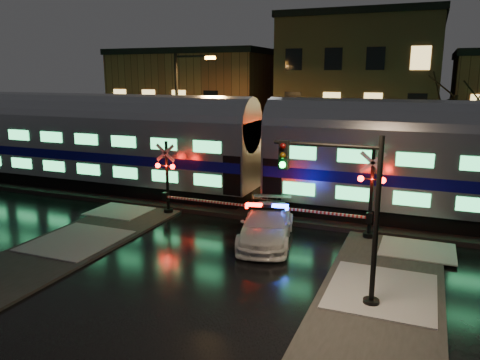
# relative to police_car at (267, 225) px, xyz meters

# --- Properties ---
(ground) EXTENTS (120.00, 120.00, 0.00)m
(ground) POSITION_rel_police_car_xyz_m (-1.22, -0.37, -0.79)
(ground) COLOR black
(ground) RESTS_ON ground
(ballast) EXTENTS (90.00, 4.20, 0.24)m
(ballast) POSITION_rel_police_car_xyz_m (-1.22, 4.63, -0.67)
(ballast) COLOR black
(ballast) RESTS_ON ground
(sidewalk_left) EXTENTS (4.00, 20.00, 0.12)m
(sidewalk_left) POSITION_rel_police_car_xyz_m (-7.72, -6.37, -0.73)
(sidewalk_left) COLOR #2D2D2D
(sidewalk_left) RESTS_ON ground
(sidewalk_right) EXTENTS (4.00, 20.00, 0.12)m
(sidewalk_right) POSITION_rel_police_car_xyz_m (5.28, -6.37, -0.73)
(sidewalk_right) COLOR #2D2D2D
(sidewalk_right) RESTS_ON ground
(building_left) EXTENTS (14.00, 10.00, 9.00)m
(building_left) POSITION_rel_police_car_xyz_m (-14.22, 21.63, 3.71)
(building_left) COLOR brown
(building_left) RESTS_ON ground
(building_mid) EXTENTS (12.00, 11.00, 11.50)m
(building_mid) POSITION_rel_police_car_xyz_m (0.78, 22.13, 4.96)
(building_mid) COLOR brown
(building_mid) RESTS_ON ground
(train) EXTENTS (51.00, 3.12, 5.92)m
(train) POSITION_rel_police_car_xyz_m (-1.90, 4.62, 2.60)
(train) COLOR black
(train) RESTS_ON ballast
(police_car) EXTENTS (3.31, 5.71, 1.73)m
(police_car) POSITION_rel_police_car_xyz_m (0.00, 0.00, 0.00)
(police_car) COLOR white
(police_car) RESTS_ON ground
(crossing_signal_right) EXTENTS (5.90, 0.66, 4.18)m
(crossing_signal_right) POSITION_rel_police_car_xyz_m (3.83, 1.93, 0.94)
(crossing_signal_right) COLOR black
(crossing_signal_right) RESTS_ON ground
(crossing_signal_left) EXTENTS (5.55, 0.65, 3.93)m
(crossing_signal_left) POSITION_rel_police_car_xyz_m (-5.86, 1.93, 0.84)
(crossing_signal_left) COLOR black
(crossing_signal_left) RESTS_ON ground
(traffic_light) EXTENTS (3.58, 0.67, 5.53)m
(traffic_light) POSITION_rel_police_car_xyz_m (4.19, -4.49, 2.16)
(traffic_light) COLOR black
(traffic_light) RESTS_ON ground
(streetlight) EXTENTS (2.89, 0.30, 8.64)m
(streetlight) POSITION_rel_police_car_xyz_m (-8.97, 8.63, 4.19)
(streetlight) COLOR black
(streetlight) RESTS_ON ground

